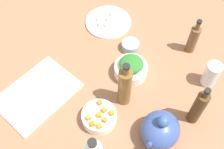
{
  "coord_description": "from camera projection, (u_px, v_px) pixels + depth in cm",
  "views": [
    {
      "loc": [
        53.79,
        40.0,
        107.63
      ],
      "look_at": [
        0.0,
        0.0,
        8.0
      ],
      "focal_mm": 43.13,
      "sensor_mm": 36.0,
      "label": 1
    }
  ],
  "objects": [
    {
      "name": "tabletop",
      "position": [
        112.0,
        82.0,
        1.25
      ],
      "size": [
        190.0,
        190.0,
        3.0
      ],
      "primitive_type": "cube",
      "color": "#946144",
      "rests_on": "ground"
    },
    {
      "name": "cutting_board",
      "position": [
        38.0,
        94.0,
        1.2
      ],
      "size": [
        35.77,
        27.16,
        1.0
      ],
      "primitive_type": "cube",
      "rotation": [
        0.0,
        0.0,
        -0.08
      ],
      "color": "white",
      "rests_on": "tabletop"
    },
    {
      "name": "plate_tofu",
      "position": [
        108.0,
        22.0,
        1.44
      ],
      "size": [
        24.29,
        24.29,
        1.2
      ],
      "primitive_type": "cylinder",
      "color": "white",
      "rests_on": "tabletop"
    },
    {
      "name": "bowl_greens",
      "position": [
        131.0,
        70.0,
        1.24
      ],
      "size": [
        15.21,
        15.21,
        5.85
      ],
      "primitive_type": "cylinder",
      "color": "white",
      "rests_on": "tabletop"
    },
    {
      "name": "bowl_carrots",
      "position": [
        99.0,
        117.0,
        1.11
      ],
      "size": [
        14.47,
        14.47,
        5.14
      ],
      "primitive_type": "cylinder",
      "color": "white",
      "rests_on": "tabletop"
    },
    {
      "name": "bowl_small_side",
      "position": [
        130.0,
        46.0,
        1.33
      ],
      "size": [
        8.8,
        8.8,
        4.04
      ],
      "primitive_type": "cylinder",
      "color": "#7E9F9D",
      "rests_on": "tabletop"
    },
    {
      "name": "teapot",
      "position": [
        160.0,
        130.0,
        1.04
      ],
      "size": [
        17.74,
        15.1,
        16.61
      ],
      "color": "#334988",
      "rests_on": "tabletop"
    },
    {
      "name": "bottle_0",
      "position": [
        193.0,
        39.0,
        1.28
      ],
      "size": [
        4.7,
        4.7,
        19.87
      ],
      "color": "brown",
      "rests_on": "tabletop"
    },
    {
      "name": "bottle_1",
      "position": [
        125.0,
        87.0,
        1.1
      ],
      "size": [
        5.7,
        5.7,
        25.57
      ],
      "color": "brown",
      "rests_on": "tabletop"
    },
    {
      "name": "bottle_2",
      "position": [
        198.0,
        107.0,
        1.05
      ],
      "size": [
        4.8,
        4.8,
        23.36
      ],
      "color": "#483118",
      "rests_on": "tabletop"
    },
    {
      "name": "drinking_glass_0",
      "position": [
        211.0,
        74.0,
        1.19
      ],
      "size": [
        6.74,
        6.74,
        12.48
      ],
      "primitive_type": "cylinder",
      "color": "white",
      "rests_on": "tabletop"
    },
    {
      "name": "carrot_cube_0",
      "position": [
        105.0,
        120.0,
        1.07
      ],
      "size": [
        1.99,
        1.99,
        1.8
      ],
      "primitive_type": "cube",
      "rotation": [
        0.0,
        0.0,
        1.68
      ],
      "color": "orange",
      "rests_on": "bowl_carrots"
    },
    {
      "name": "carrot_cube_1",
      "position": [
        100.0,
        102.0,
        1.11
      ],
      "size": [
        2.17,
        2.17,
        1.8
      ],
      "primitive_type": "cube",
      "rotation": [
        0.0,
        0.0,
        2.91
      ],
      "color": "orange",
      "rests_on": "bowl_carrots"
    },
    {
      "name": "carrot_cube_2",
      "position": [
        104.0,
        110.0,
        1.09
      ],
      "size": [
        2.07,
        2.07,
        1.8
      ],
      "primitive_type": "cube",
      "rotation": [
        0.0,
        0.0,
        2.98
      ],
      "color": "orange",
      "rests_on": "bowl_carrots"
    },
    {
      "name": "carrot_cube_3",
      "position": [
        99.0,
        115.0,
        1.08
      ],
      "size": [
        2.55,
        2.55,
        1.8
      ],
      "primitive_type": "cube",
      "rotation": [
        0.0,
        0.0,
        2.34
      ],
      "color": "orange",
      "rests_on": "bowl_carrots"
    },
    {
      "name": "carrot_cube_4",
      "position": [
        92.0,
        124.0,
        1.06
      ],
      "size": [
        2.42,
        2.42,
        1.8
      ],
      "primitive_type": "cube",
      "rotation": [
        0.0,
        0.0,
        2.67
      ],
      "color": "orange",
      "rests_on": "bowl_carrots"
    },
    {
      "name": "carrot_cube_5",
      "position": [
        112.0,
        113.0,
        1.08
      ],
      "size": [
        2.38,
        2.38,
        1.8
      ],
      "primitive_type": "cube",
      "rotation": [
        0.0,
        0.0,
        2.71
      ],
      "color": "orange",
      "rests_on": "bowl_carrots"
    },
    {
      "name": "carrot_cube_6",
      "position": [
        88.0,
        118.0,
        1.07
      ],
      "size": [
        2.31,
        2.31,
        1.8
      ],
      "primitive_type": "cube",
      "rotation": [
        0.0,
        0.0,
        1.22
      ],
      "color": "orange",
      "rests_on": "bowl_carrots"
    },
    {
      "name": "carrot_cube_7",
      "position": [
        99.0,
        126.0,
        1.05
      ],
      "size": [
        2.49,
        2.49,
        1.8
      ],
      "primitive_type": "cube",
      "rotation": [
        0.0,
        0.0,
        0.99
      ],
      "color": "orange",
      "rests_on": "bowl_carrots"
    },
    {
      "name": "chopped_greens_mound",
      "position": [
        131.0,
        64.0,
        1.2
      ],
      "size": [
        10.83,
        11.04,
        4.15
      ],
      "primitive_type": "ellipsoid",
      "rotation": [
        0.0,
        0.0,
        1.58
      ],
      "color": "#2B6B27",
      "rests_on": "bowl_greens"
    },
    {
      "name": "tofu_cube_0",
      "position": [
        107.0,
        25.0,
        1.41
      ],
      "size": [
        2.93,
        2.93,
        2.2
      ],
      "primitive_type": "cube",
      "rotation": [
        0.0,
        0.0,
        1.13
      ],
      "color": "white",
      "rests_on": "plate_tofu"
    },
    {
      "name": "tofu_cube_1",
      "position": [
        99.0,
        18.0,
        1.44
      ],
      "size": [
        3.11,
        3.11,
        2.2
      ],
      "primitive_type": "cube",
      "rotation": [
        0.0,
        0.0,
        2.37
      ],
      "color": "#F7EBCC",
      "rests_on": "plate_tofu"
    },
    {
      "name": "tofu_cube_2",
      "position": [
        113.0,
        14.0,
        1.46
      ],
      "size": [
        2.68,
        2.68,
        2.2
      ],
      "primitive_type": "cube",
      "rotation": [
        0.0,
        0.0,
        2.89
      ],
      "color": "silver",
      "rests_on": "plate_tofu"
    },
    {
      "name": "tofu_cube_3",
      "position": [
        117.0,
        21.0,
        1.42
      ],
      "size": [
        2.8,
        2.8,
        2.2
      ],
      "primitive_type": "cube",
      "rotation": [
        0.0,
        0.0,
        1.9
      ],
      "color": "white",
      "rests_on": "plate_tofu"
    },
    {
      "name": "tofu_cube_4",
      "position": [
        109.0,
        19.0,
        1.43
      ],
      "size": [
        3.1,
        3.1,
        2.2
      ],
      "primitive_type": "cube",
      "rotation": [
        0.0,
        0.0,
        0.69
      ],
      "color": "silver",
      "rests_on": "plate_tofu"
    },
    {
      "name": "tofu_cube_5",
      "position": [
        100.0,
        24.0,
        1.41
      ],
      "size": [
        2.99,
        2.99,
        2.2
      ],
      "primitive_type": "cube",
      "rotation": [
        0.0,
        0.0,
        1.07
      ],
      "color": "white",
      "rests_on": "plate_tofu"
    },
    {
      "name": "dumpling_0",
      "position": [
        67.0,
        83.0,
        1.2
      ],
      "size": [
        5.75,
        5.66,
        3.16
      ],
      "primitive_type": "pyramid",
      "rotation": [
        0.0,
        0.0,
        3.75
      ],
      "color": "beige",
      "rests_on": "cutting_board"
    },
    {
      "name": "dumpling_1",
      "position": [
        8.0,
        99.0,
        1.16
      ],
      "size": [
        6.86,
        6.76,
        2.71
      ],
      "primitive_type": "pyramid",
      "rotation": [
        0.0,
        0.0,
        3.82
      ],
      "color": "beige",
      "rests_on": "cutting_board"
    },
    {
      "name": "dumpling_2",
      "position": [
        43.0,
        71.0,
        1.24
      ],
      "size": [
        5.38,
        5.65,
        3.16
      ],
      "primitive_type": "pyramid",
      "rotation": [
        0.0,
        0.0,
        1.83
      ],
      "color": "beige",
      "rests_on": "cutting_board"
    },
    {
      "name": "dumpling_3",
      "position": [
        26.0,
        108.0,
        1.14
      ],
      "size": [
        4.39,
        4.32,
        2.88
      ],
      "primitive_type": "pyramid",
      "rotation": [
        0.0,
        0.0,
        6.26
      ],
      "color": "beige",
      "rests_on": "cutting_board"
    },
    {
      "name": "dumpling_4",
      "position": [
        28.0,
        91.0,
        1.18
      ],
      "size": [
        6.92,
        6.94,
        3.09
      ],
      "primitive_type": "pyramid",
      "rotation": [
        0.0,
        0.0,
        0.87
      ],
      "color": "beige",
      "rests_on": "cutting_board"
    },
    {
      "name": "dumpling_5",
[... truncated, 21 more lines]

